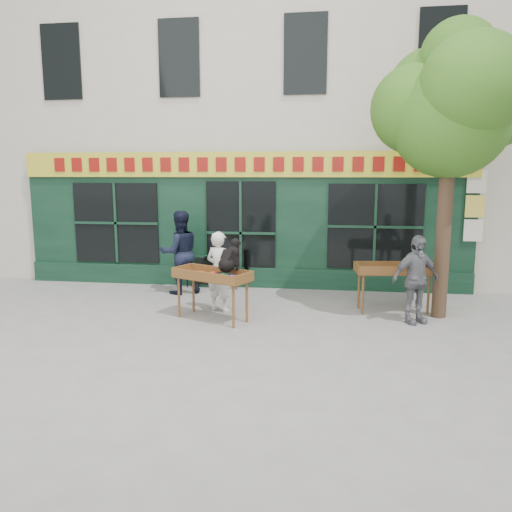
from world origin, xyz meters
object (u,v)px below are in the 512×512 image
object	(u,v)px
man_right	(415,279)
bistro_table	(216,266)
man_left	(180,252)
woman	(219,271)
book_cart_center	(212,278)
dog	(229,255)
book_cart_right	(394,272)

from	to	relation	value
man_right	bistro_table	distance (m)	4.96
man_right	man_left	distance (m)	5.31
bistro_table	man_left	xyz separation A→B (m)	(-0.70, -0.72, 0.43)
woman	book_cart_center	bearing A→B (deg)	114.47
book_cart_center	bistro_table	bearing A→B (deg)	125.40
woman	man_left	distance (m)	1.84
book_cart_center	man_left	world-z (taller)	man_left
dog	woman	size ratio (longest dim) A/B	0.37
dog	woman	bearing A→B (deg)	141.03
woman	man_left	world-z (taller)	man_left
bistro_table	man_left	size ratio (longest dim) A/B	0.39
dog	bistro_table	world-z (taller)	dog
bistro_table	man_left	bearing A→B (deg)	-134.03
woman	man_right	xyz separation A→B (m)	(3.81, -0.30, 0.02)
woman	bistro_table	bearing A→B (deg)	-51.31
woman	man_left	xyz separation A→B (m)	(-1.23, 1.36, 0.15)
book_cart_right	book_cart_center	bearing A→B (deg)	-169.43
dog	man_right	xyz separation A→B (m)	(3.46, 0.40, -0.45)
book_cart_center	man_right	bearing A→B (deg)	29.70
man_right	man_left	world-z (taller)	man_left
bistro_table	book_cart_center	bearing A→B (deg)	-79.07
book_cart_center	book_cart_right	distance (m)	3.68
book_cart_center	dog	world-z (taller)	dog
bistro_table	man_left	distance (m)	1.09
book_cart_center	man_right	xyz separation A→B (m)	(3.81, 0.35, 0.01)
woman	book_cart_right	size ratio (longest dim) A/B	1.05
woman	book_cart_right	xyz separation A→B (m)	(3.51, 0.45, 0.00)
book_cart_right	man_left	bearing A→B (deg)	162.35
book_cart_center	man_left	bearing A→B (deg)	145.91
book_cart_center	bistro_table	size ratio (longest dim) A/B	2.13
woman	bistro_table	xyz separation A→B (m)	(-0.53, 2.08, -0.28)
book_cart_right	man_right	size ratio (longest dim) A/B	0.93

